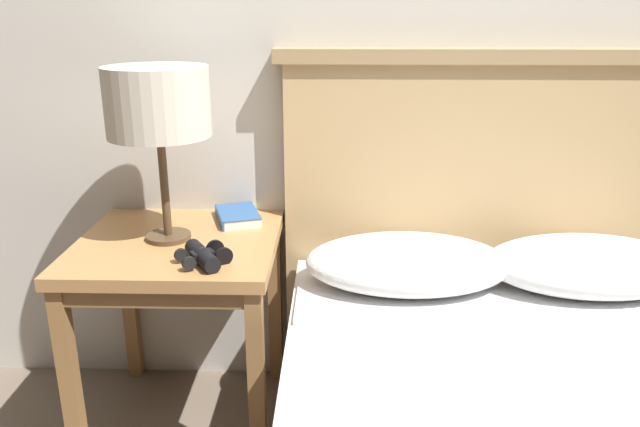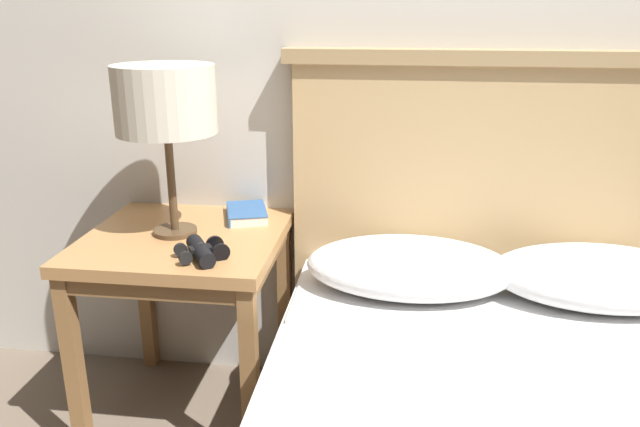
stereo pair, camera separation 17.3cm
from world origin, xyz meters
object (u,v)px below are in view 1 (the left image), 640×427
(nightstand, at_px, (179,265))
(table_lamp, at_px, (158,105))
(book_on_nightstand, at_px, (237,216))
(binoculars_pair, at_px, (203,255))

(nightstand, relative_size, table_lamp, 1.26)
(table_lamp, relative_size, book_on_nightstand, 2.32)
(nightstand, bearing_deg, binoculars_pair, -57.27)
(binoculars_pair, bearing_deg, book_on_nightstand, 83.92)
(table_lamp, bearing_deg, book_on_nightstand, 43.27)
(nightstand, distance_m, binoculars_pair, 0.24)
(table_lamp, distance_m, book_on_nightstand, 0.45)
(nightstand, height_order, table_lamp, table_lamp)
(table_lamp, distance_m, binoculars_pair, 0.43)
(table_lamp, height_order, book_on_nightstand, table_lamp)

